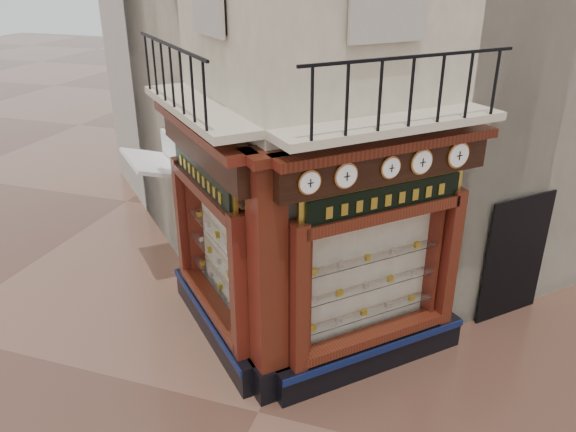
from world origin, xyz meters
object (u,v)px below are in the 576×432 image
at_px(clock_a, 309,182).
at_px(signboard_left, 203,177).
at_px(corner_pilaster, 268,285).
at_px(awning, 164,274).
at_px(clock_c, 390,167).
at_px(clock_d, 421,162).
at_px(signboard_right, 385,199).
at_px(clock_e, 458,155).
at_px(clock_b, 346,176).

bearing_deg(clock_a, signboard_left, 108.73).
distance_m(corner_pilaster, awning, 4.82).
bearing_deg(clock_c, clock_d, -0.00).
distance_m(clock_c, signboard_left, 3.02).
xyz_separation_m(clock_c, awning, (-4.96, 1.84, -3.62)).
bearing_deg(awning, signboard_right, -154.38).
bearing_deg(clock_e, awning, 125.56).
xyz_separation_m(clock_e, awning, (-5.82, 0.97, -3.62)).
bearing_deg(signboard_right, signboard_left, 135.00).
bearing_deg(signboard_right, clock_b, -171.86).
bearing_deg(awning, clock_a, -169.13).
bearing_deg(clock_e, clock_a, -180.00).
height_order(clock_a, signboard_left, clock_a).
xyz_separation_m(clock_b, awning, (-4.44, 2.35, -3.62)).
bearing_deg(clock_b, clock_a, 180.00).
distance_m(corner_pilaster, clock_d, 2.84).
bearing_deg(corner_pilaster, clock_b, -23.60).
bearing_deg(clock_a, clock_e, 0.00).
distance_m(clock_a, signboard_right, 1.43).
bearing_deg(signboard_right, clock_a, -175.24).
distance_m(clock_c, awning, 6.41).
bearing_deg(corner_pilaster, signboard_right, -10.25).
relative_size(clock_d, signboard_left, 0.19).
distance_m(clock_b, clock_c, 0.73).
height_order(clock_b, awning, clock_b).
bearing_deg(signboard_left, corner_pilaster, -169.75).
bearing_deg(corner_pilaster, clock_a, -45.35).
distance_m(clock_d, awning, 6.61).
xyz_separation_m(clock_b, clock_c, (0.52, 0.52, -0.00)).
bearing_deg(corner_pilaster, signboard_left, 100.25).
xyz_separation_m(awning, signboard_left, (1.99, -1.73, 3.10)).
bearing_deg(clock_b, corner_pilaster, 156.40).
bearing_deg(clock_a, corner_pilaster, 134.65).
distance_m(clock_c, signboard_right, 0.53).
bearing_deg(clock_b, awning, 107.10).
bearing_deg(clock_a, awning, 100.87).
height_order(clock_c, signboard_right, clock_c).
bearing_deg(clock_b, signboard_left, 120.72).
bearing_deg(signboard_left, clock_e, -123.82).
relative_size(clock_a, signboard_left, 0.17).
xyz_separation_m(clock_a, clock_d, (1.29, 1.29, -0.00)).
bearing_deg(clock_e, clock_d, -180.00).
height_order(awning, signboard_left, signboard_left).
bearing_deg(signboard_right, corner_pilaster, 169.75).
height_order(clock_d, clock_e, clock_e).
relative_size(clock_b, signboard_left, 0.18).
distance_m(clock_e, signboard_left, 3.95).
xyz_separation_m(clock_a, signboard_right, (0.86, 1.02, -0.52)).
distance_m(clock_c, clock_e, 1.23).
height_order(clock_a, signboard_right, clock_a).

